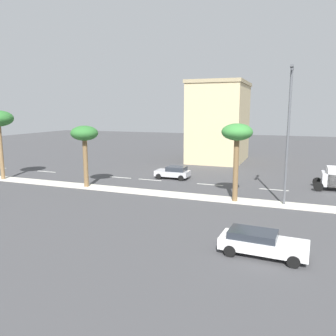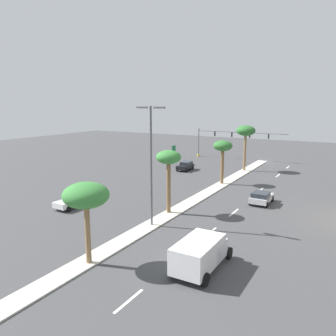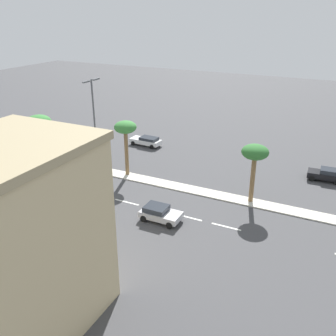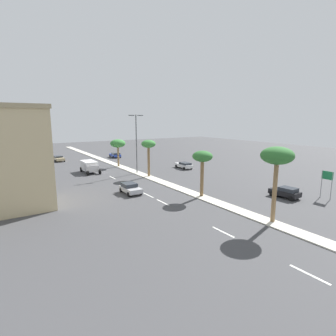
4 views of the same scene
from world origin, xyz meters
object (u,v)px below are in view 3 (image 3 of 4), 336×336
Objects in this scene: sedan_silver_leading at (160,213)px; box_truck at (17,176)px; street_lamp_right at (94,119)px; sedan_black_rear at (326,174)px; palm_tree_mid at (38,123)px; commercial_building at (4,249)px; palm_tree_center at (125,130)px; palm_tree_rear at (255,155)px; sedan_white_right at (146,141)px.

box_truck is at bearing 91.34° from sedan_silver_leading.
sedan_black_rear is at bearing -69.79° from street_lamp_right.
box_truck is (-7.30, -3.22, -3.77)m from palm_tree_mid.
commercial_building is at bearing -139.44° from palm_tree_mid.
palm_tree_rear is at bearing -90.63° from palm_tree_center.
box_truck is (-18.14, 6.29, 0.52)m from sedan_white_right.
commercial_building reaches higher than sedan_silver_leading.
commercial_building reaches higher than palm_tree_rear.
commercial_building is at bearing -155.13° from street_lamp_right.
street_lamp_right is (-0.27, 18.95, 1.25)m from palm_tree_rear.
sedan_white_right is (10.84, -9.51, -4.29)m from palm_tree_mid.
palm_tree_center reaches higher than sedan_black_rear.
box_truck is (15.08, 15.94, -4.72)m from commercial_building.
box_truck is at bearing 107.66° from palm_tree_rear.
palm_tree_rear reaches higher than palm_tree_mid.
street_lamp_right is at bearing 90.81° from palm_tree_rear.
street_lamp_right reaches higher than palm_tree_mid.
sedan_white_right is at bearing -4.42° from street_lamp_right.
palm_tree_center is 12.20m from sedan_silver_leading.
palm_tree_center is 0.60× the size of street_lamp_right.
commercial_building is 23.92m from palm_tree_center.
palm_tree_mid reaches higher than sedan_white_right.
commercial_building is 1.82× the size of palm_tree_center.
palm_tree_mid is (22.38, 19.16, -0.96)m from commercial_building.
commercial_building reaches higher than sedan_white_right.
palm_tree_rear is 27.64m from palm_tree_mid.
palm_tree_center is 4.07m from street_lamp_right.
street_lamp_right is at bearing 110.21° from sedan_black_rear.
box_truck is (-0.41, 17.69, 0.50)m from sedan_silver_leading.
palm_tree_mid is at bearing 138.74° from sedan_white_right.
commercial_building is 29.48m from palm_tree_mid.
palm_tree_mid is 8.81m from street_lamp_right.
commercial_building is 22.44m from box_truck.
palm_tree_rear is at bearing -89.03° from palm_tree_mid.
palm_tree_center is at bearing 89.37° from palm_tree_rear.
palm_tree_center is 11.76m from sedan_white_right.
sedan_silver_leading is 0.68× the size of box_truck.
street_lamp_right is 2.82× the size of sedan_black_rear.
palm_tree_rear is 1.60× the size of sedan_silver_leading.
box_truck is (-16.84, 30.82, 0.48)m from sedan_black_rear.
palm_tree_center is at bearing -83.79° from street_lamp_right.
street_lamp_right reaches higher than sedan_white_right.
street_lamp_right is at bearing 96.21° from palm_tree_center.
street_lamp_right is at bearing -88.67° from palm_tree_mid.
palm_tree_rear is 25.93m from box_truck.
palm_tree_mid is 1.54× the size of sedan_silver_leading.
box_truck is (-7.50, 5.47, -5.24)m from street_lamp_right.
sedan_black_rear is at bearing -38.64° from sedan_silver_leading.
street_lamp_right reaches higher than palm_tree_center.
palm_tree_mid is at bearing 23.77° from box_truck.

